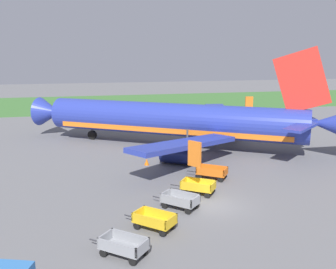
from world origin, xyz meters
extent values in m
plane|color=slate|center=(0.00, 0.00, 0.00)|extent=(220.00, 220.00, 0.00)
cube|color=#3D7033|center=(0.00, 56.80, 0.03)|extent=(220.00, 28.00, 0.06)
cylinder|color=#28389E|center=(0.98, 17.77, 3.15)|extent=(27.52, 18.82, 3.70)
cube|color=orange|center=(0.98, 17.77, 2.13)|extent=(24.86, 17.10, 0.56)
cone|color=#28389E|center=(-13.09, 26.38, 3.15)|extent=(4.62, 4.76, 3.63)
cone|color=#28389E|center=(15.61, 8.81, 3.65)|extent=(5.67, 5.35, 3.52)
cube|color=#28389E|center=(0.14, 8.49, 2.48)|extent=(11.99, 9.83, 1.35)
cube|color=orange|center=(-1.02, 1.58, 3.43)|extent=(0.82, 1.00, 1.90)
cylinder|color=navy|center=(-0.10, 10.47, 1.13)|extent=(3.83, 3.46, 2.10)
cube|color=#28389E|center=(8.86, 22.74, 2.48)|extent=(4.70, 13.25, 1.35)
cube|color=orange|center=(14.49, 26.91, 3.43)|extent=(1.12, 0.38, 1.90)
cylinder|color=navy|center=(7.00, 22.05, 1.13)|extent=(3.83, 3.46, 2.10)
cube|color=red|center=(12.75, 10.56, 7.90)|extent=(5.29, 3.43, 6.88)
cube|color=#28389E|center=(11.25, 7.73, 3.75)|extent=(5.12, 4.75, 0.24)
cube|color=#28389E|center=(14.59, 13.19, 3.75)|extent=(2.96, 5.48, 0.24)
cylinder|color=#4C4C51|center=(-7.98, 23.25, 1.57)|extent=(0.20, 0.20, 2.04)
cylinder|color=black|center=(-7.98, 23.25, 0.55)|extent=(1.17, 0.96, 1.10)
cylinder|color=#4C4C51|center=(1.96, 14.59, 1.57)|extent=(0.20, 0.20, 2.04)
cylinder|color=black|center=(1.96, 14.59, 0.55)|extent=(1.17, 0.96, 1.10)
cylinder|color=#4C4C51|center=(4.26, 18.34, 1.57)|extent=(0.20, 0.20, 2.04)
cylinder|color=black|center=(4.26, 18.34, 0.55)|extent=(1.17, 0.96, 1.10)
cube|color=gray|center=(-7.07, -5.76, 0.48)|extent=(2.82, 2.68, 0.08)
cube|color=gray|center=(-7.48, -6.26, 0.80)|extent=(1.98, 1.68, 0.55)
cube|color=gray|center=(-6.65, -5.27, 0.80)|extent=(1.98, 1.68, 0.55)
cube|color=gray|center=(-7.99, -5.00, 0.80)|extent=(0.97, 1.14, 0.55)
cube|color=gray|center=(-6.14, -6.53, 0.80)|extent=(0.97, 1.14, 0.55)
cylinder|color=#2D2D33|center=(-8.45, -4.61, 0.44)|extent=(0.82, 0.70, 0.08)
cylinder|color=black|center=(-8.15, -5.59, 0.22)|extent=(0.44, 0.40, 0.44)
cylinder|color=black|center=(-7.43, -4.73, 0.22)|extent=(0.44, 0.40, 0.44)
cylinder|color=black|center=(-6.70, -6.80, 0.22)|extent=(0.44, 0.40, 0.44)
cylinder|color=black|center=(-5.99, -5.93, 0.22)|extent=(0.44, 0.40, 0.44)
cube|color=gold|center=(-4.86, -2.96, 0.48)|extent=(2.78, 2.73, 0.08)
cube|color=gold|center=(-5.31, -3.44, 0.80)|extent=(1.90, 1.78, 0.55)
cube|color=gold|center=(-4.42, -2.49, 0.80)|extent=(1.90, 1.78, 0.55)
cube|color=gold|center=(-5.74, -2.15, 0.80)|extent=(1.03, 1.09, 0.55)
cube|color=gold|center=(-3.99, -3.78, 0.80)|extent=(1.03, 1.09, 0.55)
cylinder|color=#2D2D33|center=(-6.18, -1.74, 0.44)|extent=(0.79, 0.74, 0.08)
cylinder|color=black|center=(-5.93, -2.73, 0.22)|extent=(0.43, 0.42, 0.44)
cylinder|color=black|center=(-5.17, -1.91, 0.22)|extent=(0.43, 0.42, 0.44)
cylinder|color=black|center=(-4.56, -4.01, 0.22)|extent=(0.43, 0.42, 0.44)
cylinder|color=black|center=(-3.80, -3.19, 0.22)|extent=(0.43, 0.42, 0.44)
cube|color=gray|center=(-2.52, -0.15, 0.48)|extent=(2.78, 2.74, 0.08)
cube|color=gray|center=(-2.97, -0.62, 0.80)|extent=(1.88, 1.80, 0.55)
cube|color=gray|center=(-2.07, 0.32, 0.80)|extent=(1.88, 1.80, 0.55)
cube|color=gray|center=(-3.39, 0.68, 0.80)|extent=(1.04, 1.08, 0.55)
cube|color=gray|center=(-1.65, -0.98, 0.80)|extent=(1.04, 1.08, 0.55)
cylinder|color=#2D2D33|center=(-3.82, 1.09, 0.44)|extent=(0.78, 0.75, 0.08)
cylinder|color=black|center=(-3.58, 0.09, 0.22)|extent=(0.43, 0.42, 0.44)
cylinder|color=black|center=(-2.81, 0.90, 0.22)|extent=(0.43, 0.42, 0.44)
cylinder|color=black|center=(-2.23, -1.20, 0.22)|extent=(0.43, 0.42, 0.44)
cylinder|color=black|center=(-1.45, -0.39, 0.22)|extent=(0.43, 0.42, 0.44)
cube|color=gold|center=(-0.48, 2.30, 0.48)|extent=(2.85, 2.58, 0.08)
cube|color=gold|center=(-0.85, 1.77, 0.80)|extent=(2.11, 1.51, 0.55)
cube|color=gold|center=(-0.11, 2.83, 0.80)|extent=(2.11, 1.51, 0.55)
cube|color=gold|center=(-1.46, 2.99, 0.80)|extent=(0.88, 1.21, 0.55)
cube|color=gold|center=(0.50, 1.61, 0.80)|extent=(0.88, 1.21, 0.55)
cylinder|color=#2D2D33|center=(-1.96, 3.33, 0.44)|extent=(0.87, 0.64, 0.08)
cylinder|color=black|center=(-1.57, 2.38, 0.22)|extent=(0.45, 0.38, 0.44)
cylinder|color=black|center=(-0.93, 3.30, 0.22)|extent=(0.45, 0.38, 0.44)
cylinder|color=black|center=(-0.03, 1.30, 0.22)|extent=(0.45, 0.38, 0.44)
cylinder|color=black|center=(0.61, 2.22, 0.22)|extent=(0.45, 0.38, 0.44)
cube|color=orange|center=(1.73, 5.52, 0.48)|extent=(2.85, 2.58, 0.08)
cube|color=orange|center=(1.36, 4.99, 0.80)|extent=(2.10, 1.52, 0.55)
cube|color=orange|center=(2.11, 6.05, 0.80)|extent=(2.10, 1.52, 0.55)
cube|color=orange|center=(0.75, 6.21, 0.80)|extent=(0.89, 1.20, 0.55)
cube|color=orange|center=(2.71, 4.83, 0.80)|extent=(0.89, 1.20, 0.55)
cylinder|color=#2D2D33|center=(0.26, 6.56, 0.44)|extent=(0.86, 0.64, 0.08)
cylinder|color=black|center=(0.64, 5.60, 0.22)|extent=(0.45, 0.38, 0.44)
cylinder|color=black|center=(1.29, 6.52, 0.22)|extent=(0.45, 0.38, 0.44)
cylinder|color=black|center=(2.18, 4.52, 0.22)|extent=(0.45, 0.38, 0.44)
cylinder|color=black|center=(2.82, 5.44, 0.22)|extent=(0.45, 0.38, 0.44)
cone|color=orange|center=(-3.11, 10.84, 0.31)|extent=(0.47, 0.47, 0.61)
camera|label=1|loc=(-8.80, -24.95, 10.90)|focal=41.50mm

